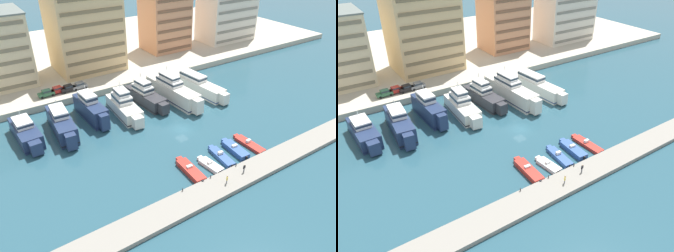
# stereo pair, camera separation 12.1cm
# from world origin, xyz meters

# --- Properties ---
(ground_plane) EXTENTS (400.00, 400.00, 0.00)m
(ground_plane) POSITION_xyz_m (0.00, 0.00, 0.00)
(ground_plane) COLOR #285160
(quay_promenade) EXTENTS (180.00, 70.00, 1.76)m
(quay_promenade) POSITION_xyz_m (0.00, 61.14, 0.88)
(quay_promenade) COLOR #BCB29E
(quay_promenade) RESTS_ON ground
(pier_dock) EXTENTS (120.00, 5.17, 0.82)m
(pier_dock) POSITION_xyz_m (0.00, -19.63, 0.41)
(pier_dock) COLOR gray
(pier_dock) RESTS_ON ground
(yacht_navy_far_left) EXTENTS (4.80, 15.07, 6.29)m
(yacht_navy_far_left) POSITION_xyz_m (-30.29, 14.98, 1.85)
(yacht_navy_far_left) COLOR navy
(yacht_navy_far_left) RESTS_ON ground
(yacht_navy_left) EXTENTS (4.96, 16.64, 7.31)m
(yacht_navy_left) POSITION_xyz_m (-22.97, 13.49, 2.31)
(yacht_navy_left) COLOR navy
(yacht_navy_left) RESTS_ON ground
(yacht_navy_mid_left) EXTENTS (4.15, 15.26, 7.97)m
(yacht_navy_mid_left) POSITION_xyz_m (-15.11, 15.97, 2.57)
(yacht_navy_mid_left) COLOR navy
(yacht_navy_mid_left) RESTS_ON ground
(yacht_ivory_center_left) EXTENTS (5.09, 16.25, 8.03)m
(yacht_ivory_center_left) POSITION_xyz_m (-7.71, 13.36, 2.25)
(yacht_ivory_center_left) COLOR silver
(yacht_ivory_center_left) RESTS_ON ground
(yacht_charcoal_center) EXTENTS (5.33, 16.36, 7.87)m
(yacht_charcoal_center) POSITION_xyz_m (-0.46, 15.51, 2.20)
(yacht_charcoal_center) COLOR #333338
(yacht_charcoal_center) RESTS_ON ground
(yacht_ivory_center_right) EXTENTS (5.35, 21.17, 8.60)m
(yacht_ivory_center_right) POSITION_xyz_m (6.54, 13.41, 2.62)
(yacht_ivory_center_right) COLOR silver
(yacht_ivory_center_right) RESTS_ON ground
(yacht_ivory_mid_right) EXTENTS (5.78, 21.84, 6.80)m
(yacht_ivory_mid_right) POSITION_xyz_m (14.93, 13.99, 2.04)
(yacht_ivory_mid_right) COLOR silver
(yacht_ivory_mid_right) RESTS_ON ground
(motorboat_red_far_left) EXTENTS (2.53, 8.32, 1.42)m
(motorboat_red_far_left) POSITION_xyz_m (-7.69, -13.28, 0.54)
(motorboat_red_far_left) COLOR red
(motorboat_red_far_left) RESTS_ON ground
(motorboat_white_left) EXTENTS (2.49, 6.20, 1.20)m
(motorboat_white_left) POSITION_xyz_m (-3.44, -14.01, 0.40)
(motorboat_white_left) COLOR white
(motorboat_white_left) RESTS_ON ground
(motorboat_blue_mid_left) EXTENTS (2.57, 7.77, 1.37)m
(motorboat_blue_mid_left) POSITION_xyz_m (0.12, -13.10, 0.42)
(motorboat_blue_mid_left) COLOR #33569E
(motorboat_blue_mid_left) RESTS_ON ground
(motorboat_blue_center_left) EXTENTS (2.66, 7.58, 1.44)m
(motorboat_blue_center_left) POSITION_xyz_m (4.01, -12.91, 0.54)
(motorboat_blue_center_left) COLOR #33569E
(motorboat_blue_center_left) RESTS_ON ground
(motorboat_red_center) EXTENTS (2.18, 8.24, 1.28)m
(motorboat_red_center) POSITION_xyz_m (7.95, -13.05, 0.38)
(motorboat_red_center) COLOR red
(motorboat_red_center) RESTS_ON ground
(car_green_far_left) EXTENTS (4.18, 2.08, 1.80)m
(car_green_far_left) POSITION_xyz_m (-21.49, 30.25, 2.74)
(car_green_far_left) COLOR #2D6642
(car_green_far_left) RESTS_ON quay_promenade
(car_red_left) EXTENTS (4.20, 2.14, 1.80)m
(car_red_left) POSITION_xyz_m (-18.53, 30.65, 2.74)
(car_red_left) COLOR red
(car_red_left) RESTS_ON quay_promenade
(car_black_mid_left) EXTENTS (4.23, 2.19, 1.80)m
(car_black_mid_left) POSITION_xyz_m (-15.76, 30.10, 2.74)
(car_black_mid_left) COLOR black
(car_black_mid_left) RESTS_ON quay_promenade
(car_grey_center_left) EXTENTS (4.19, 2.11, 1.80)m
(car_grey_center_left) POSITION_xyz_m (-12.66, 30.03, 2.74)
(car_grey_center_left) COLOR slate
(car_grey_center_left) RESTS_ON quay_promenade
(apartment_block_mid_left) EXTENTS (19.49, 16.49, 25.86)m
(apartment_block_mid_left) POSITION_xyz_m (-4.56, 43.39, 13.74)
(apartment_block_mid_left) COLOR #E0BC84
(apartment_block_mid_left) RESTS_ON quay_promenade
(apartment_block_center_left) EXTENTS (14.99, 12.66, 21.57)m
(apartment_block_center_left) POSITION_xyz_m (25.51, 46.08, 11.63)
(apartment_block_center_left) COLOR tan
(apartment_block_center_left) RESTS_ON quay_promenade
(apartment_block_center) EXTENTS (20.92, 12.60, 22.77)m
(apartment_block_center) POSITION_xyz_m (51.10, 42.81, 12.20)
(apartment_block_center) COLOR silver
(apartment_block_center) RESTS_ON quay_promenade
(pedestrian_near_edge) EXTENTS (0.47, 0.48, 1.64)m
(pedestrian_near_edge) POSITION_xyz_m (-4.72, -19.95, 1.79)
(pedestrian_near_edge) COLOR #282D3D
(pedestrian_near_edge) RESTS_ON pier_dock
(pedestrian_mid_deck) EXTENTS (0.63, 0.31, 1.65)m
(pedestrian_mid_deck) POSITION_xyz_m (0.03, -19.37, 1.80)
(pedestrian_mid_deck) COLOR #4C515B
(pedestrian_mid_deck) RESTS_ON pier_dock
(bollard_west) EXTENTS (0.20, 0.20, 0.61)m
(bollard_west) POSITION_xyz_m (-12.35, -17.30, 1.14)
(bollard_west) COLOR #2D2D33
(bollard_west) RESTS_ON pier_dock
(bollard_west_mid) EXTENTS (0.20, 0.20, 0.61)m
(bollard_west_mid) POSITION_xyz_m (-6.13, -17.30, 1.14)
(bollard_west_mid) COLOR #2D2D33
(bollard_west_mid) RESTS_ON pier_dock
(bollard_east_mid) EXTENTS (0.20, 0.20, 0.61)m
(bollard_east_mid) POSITION_xyz_m (0.08, -17.30, 1.14)
(bollard_east_mid) COLOR #2D2D33
(bollard_east_mid) RESTS_ON pier_dock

